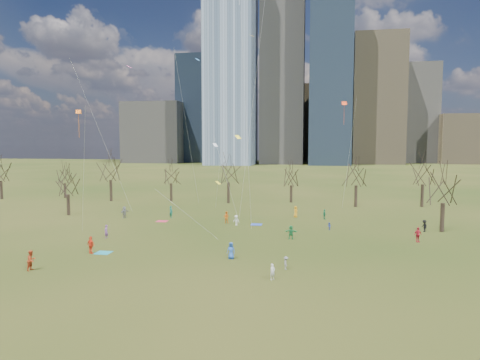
% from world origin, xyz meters
% --- Properties ---
extents(ground, '(500.00, 500.00, 0.00)m').
position_xyz_m(ground, '(0.00, 0.00, 0.00)').
color(ground, black).
rests_on(ground, ground).
extents(downtown_skyline, '(212.50, 78.00, 118.00)m').
position_xyz_m(downtown_skyline, '(-2.43, 210.64, 39.01)').
color(downtown_skyline, slate).
rests_on(downtown_skyline, ground).
extents(bare_tree_row, '(113.04, 29.80, 9.50)m').
position_xyz_m(bare_tree_row, '(-0.09, 37.22, 6.12)').
color(bare_tree_row, black).
rests_on(bare_tree_row, ground).
extents(blanket_teal, '(1.60, 1.50, 0.03)m').
position_xyz_m(blanket_teal, '(-12.84, 0.41, 0.01)').
color(blanket_teal, teal).
rests_on(blanket_teal, ground).
extents(blanket_navy, '(1.60, 1.50, 0.03)m').
position_xyz_m(blanket_navy, '(1.22, 18.91, 0.01)').
color(blanket_navy, '#223DA3').
rests_on(blanket_navy, ground).
extents(blanket_crimson, '(1.60, 1.50, 0.03)m').
position_xyz_m(blanket_crimson, '(-13.05, 19.11, 0.01)').
color(blanket_crimson, '#B82441').
rests_on(blanket_crimson, ground).
extents(person_0, '(0.88, 0.63, 1.69)m').
position_xyz_m(person_0, '(1.04, 0.37, 0.85)').
color(person_0, '#2856AD').
rests_on(person_0, ground).
extents(person_1, '(0.59, 0.60, 1.40)m').
position_xyz_m(person_1, '(5.78, -5.56, 0.70)').
color(person_1, silver).
rests_on(person_1, ground).
extents(person_2, '(0.81, 0.99, 1.89)m').
position_xyz_m(person_2, '(-16.29, -6.54, 0.94)').
color(person_2, '#B23A19').
rests_on(person_2, ground).
extents(person_3, '(0.57, 0.85, 1.23)m').
position_xyz_m(person_3, '(6.73, -2.39, 0.62)').
color(person_3, slate).
rests_on(person_3, ground).
extents(person_4, '(1.18, 0.85, 1.86)m').
position_xyz_m(person_4, '(-13.94, -0.10, 0.93)').
color(person_4, red).
rests_on(person_4, ground).
extents(person_5, '(1.58, 0.55, 1.69)m').
position_xyz_m(person_5, '(6.57, 10.38, 0.84)').
color(person_5, '#1C7E3F').
rests_on(person_5, ground).
extents(person_7, '(0.46, 0.64, 1.66)m').
position_xyz_m(person_7, '(-15.89, 7.13, 0.83)').
color(person_7, '#76468C').
rests_on(person_7, ground).
extents(person_8, '(0.44, 0.54, 1.00)m').
position_xyz_m(person_8, '(11.37, 16.74, 0.50)').
color(person_8, '#293BB4').
rests_on(person_8, ground).
extents(person_9, '(1.07, 0.81, 1.46)m').
position_xyz_m(person_9, '(-1.54, 17.90, 0.73)').
color(person_9, white).
rests_on(person_9, ground).
extents(person_10, '(1.12, 0.88, 1.78)m').
position_xyz_m(person_10, '(21.42, 11.22, 0.89)').
color(person_10, red).
rests_on(person_10, ground).
extents(person_11, '(1.07, 1.76, 1.81)m').
position_xyz_m(person_11, '(-19.85, 20.95, 0.91)').
color(person_11, slate).
rests_on(person_11, ground).
extents(person_12, '(0.88, 1.04, 1.80)m').
position_xyz_m(person_12, '(6.54, 25.92, 0.90)').
color(person_12, orange).
rests_on(person_12, ground).
extents(person_13, '(0.81, 0.75, 1.85)m').
position_xyz_m(person_13, '(-12.75, 22.42, 0.92)').
color(person_13, '#176958').
rests_on(person_13, ground).
extents(person_14, '(0.87, 0.69, 1.74)m').
position_xyz_m(person_14, '(-3.26, 19.25, 0.87)').
color(person_14, orange).
rests_on(person_14, ground).
extents(person_15, '(0.86, 1.14, 1.57)m').
position_xyz_m(person_15, '(23.72, 17.68, 0.79)').
color(person_15, black).
rests_on(person_15, ground).
extents(person_16, '(0.62, 0.97, 1.54)m').
position_xyz_m(person_16, '(10.98, 25.05, 0.77)').
color(person_16, '#19724C').
rests_on(person_16, ground).
extents(kites_airborne, '(79.68, 39.40, 31.05)m').
position_xyz_m(kites_airborne, '(3.93, 11.73, 13.04)').
color(kites_airborne, orange).
rests_on(kites_airborne, ground).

